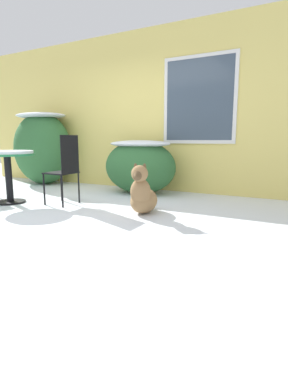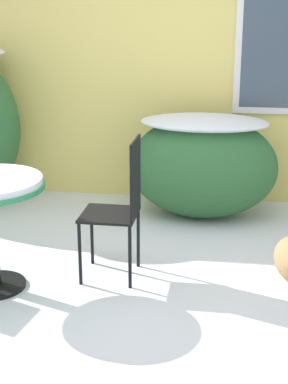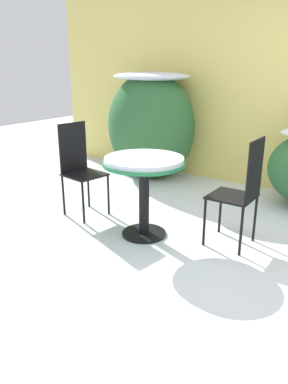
% 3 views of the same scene
% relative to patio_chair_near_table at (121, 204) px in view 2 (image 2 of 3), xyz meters
% --- Properties ---
extents(ground_plane, '(16.00, 16.00, 0.00)m').
position_rel_patio_chair_near_table_xyz_m(ground_plane, '(0.12, -0.32, -0.55)').
color(ground_plane, silver).
extents(house_wall, '(8.00, 0.10, 2.93)m').
position_rel_patio_chair_near_table_xyz_m(house_wall, '(0.20, 1.87, 0.93)').
color(house_wall, '#E5D16B').
rests_on(house_wall, ground_plane).
extents(shrub_middle, '(1.33, 0.83, 0.93)m').
position_rel_patio_chair_near_table_xyz_m(shrub_middle, '(0.50, 1.33, -0.04)').
color(shrub_middle, '#2D6033').
rests_on(shrub_middle, ground_plane).
extents(patio_chair_near_table, '(0.39, 0.39, 1.01)m').
position_rel_patio_chair_near_table_xyz_m(patio_chair_near_table, '(0.00, 0.00, 0.00)').
color(patio_chair_near_table, black).
rests_on(patio_chair_near_table, ground_plane).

